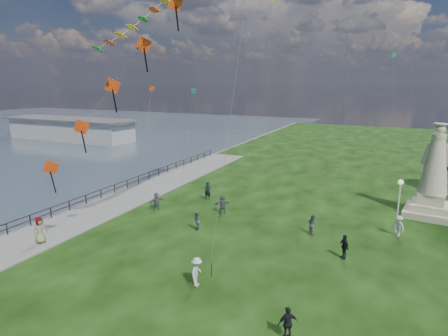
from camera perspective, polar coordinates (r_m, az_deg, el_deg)
The scene contains 16 objects.
waterfront at distance 36.54m, azimuth -20.14°, elevation -6.09°, with size 200.00×200.00×1.51m.
pier_pavilion at distance 84.64m, azimuth -22.36°, elevation 5.55°, with size 30.00×8.00×4.40m.
statue at distance 36.66m, azimuth 29.27°, elevation -1.86°, with size 4.45×4.45×8.05m.
lamppost at distance 31.36m, azimuth 25.18°, elevation -3.69°, with size 0.39×0.39×4.23m.
person_1 at distance 29.56m, azimuth -4.25°, elevation -8.08°, with size 0.75×0.47×1.55m, color #595960.
person_2 at distance 22.09m, azimuth -4.17°, elevation -15.50°, with size 1.11×0.57×1.72m, color silver.
person_3 at distance 18.43m, azimuth 9.71°, elevation -22.26°, with size 0.94×0.48×1.61m, color black.
person_5 at distance 34.62m, azimuth -10.23°, elevation -4.99°, with size 1.51×0.65×1.63m, color #595960.
person_6 at distance 36.91m, azimuth -2.49°, elevation -3.52°, with size 0.66×0.43×1.80m, color black.
person_7 at distance 29.69m, azimuth 13.34°, elevation -8.31°, with size 0.75×0.46×1.55m, color #595960.
person_8 at distance 31.34m, azimuth 25.00°, elevation -7.99°, with size 1.05×0.54×1.63m, color silver.
person_9 at distance 26.33m, azimuth 17.83°, elevation -11.30°, with size 0.98×0.50×1.67m, color black.
person_10 at distance 30.11m, azimuth -26.21°, elevation -8.67°, with size 0.94×0.57×1.91m, color #595960.
person_11 at distance 33.17m, azimuth -0.25°, elevation -5.52°, with size 1.58×0.68×1.71m, color #595960.
red_kite_train at distance 25.51m, azimuth -14.85°, elevation 13.95°, with size 11.76×9.35×19.34m.
small_kites at distance 39.42m, azimuth 14.32°, elevation 16.95°, with size 29.53×16.17×31.29m.
Camera 1 is at (9.69, -15.15, 11.39)m, focal length 30.00 mm.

